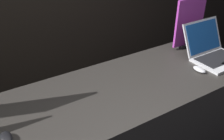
% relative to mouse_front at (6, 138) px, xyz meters
% --- Properties ---
extents(mouse_front, '(0.06, 0.10, 0.04)m').
position_rel_mouse_front_xyz_m(mouse_front, '(0.00, 0.00, 0.00)').
color(mouse_front, black).
rests_on(mouse_front, display_counter).
extents(laptop_back, '(0.38, 0.39, 0.27)m').
position_rel_mouse_front_xyz_m(laptop_back, '(1.60, 0.06, 0.04)').
color(laptop_back, '#B7B7BC').
rests_on(laptop_back, display_counter).
extents(mouse_back, '(0.06, 0.11, 0.03)m').
position_rel_mouse_front_xyz_m(mouse_back, '(1.35, -0.04, -0.00)').
color(mouse_back, '#B2B2B7').
rests_on(mouse_back, display_counter).
extents(promo_stand_back, '(0.31, 0.07, 0.42)m').
position_rel_mouse_front_xyz_m(promo_stand_back, '(1.60, 0.33, 0.18)').
color(promo_stand_back, black).
rests_on(promo_stand_back, display_counter).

